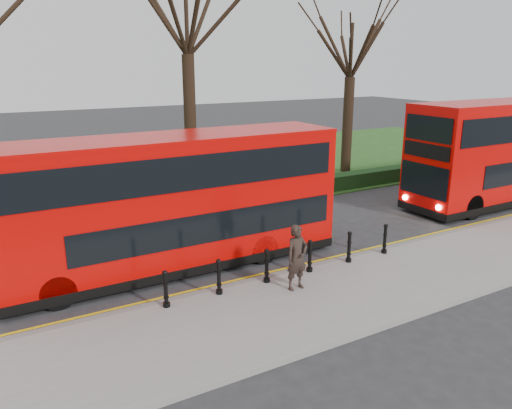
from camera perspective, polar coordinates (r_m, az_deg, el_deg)
ground at (r=16.41m, az=-0.06°, el=-7.29°), size 120.00×120.00×0.00m
pavement at (r=14.11m, az=6.11°, el=-11.18°), size 60.00×4.00×0.15m
kerb at (r=15.60m, az=1.78°, el=-8.30°), size 60.00×0.25×0.16m
grass_verge at (r=29.78m, az=-14.54°, el=3.00°), size 60.00×18.00×0.06m
hedge at (r=22.10m, az=-8.83°, el=-0.16°), size 60.00×0.90×0.80m
yellow_line_outer at (r=15.86m, az=1.20°, el=-8.14°), size 60.00×0.10×0.01m
yellow_line_inner at (r=16.02m, az=0.83°, el=-7.89°), size 60.00×0.10×0.01m
tree_mid at (r=25.07m, az=-8.01°, el=21.71°), size 7.95×7.95×12.41m
tree_right at (r=30.21m, az=10.87°, el=17.53°), size 6.53×6.53×10.21m
bollard_row at (r=15.30m, az=3.78°, el=-6.49°), size 8.01×0.15×1.00m
bus_lead at (r=15.97m, az=-9.35°, el=0.10°), size 10.86×2.49×4.32m
pedestrian at (r=14.37m, az=4.70°, el=-6.04°), size 0.74×0.52×1.93m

